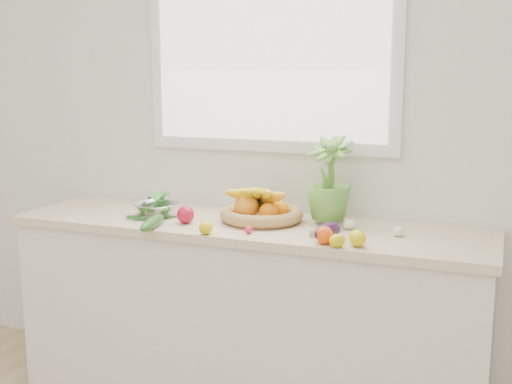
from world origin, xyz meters
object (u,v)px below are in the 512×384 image
at_px(cucumber, 152,223).
at_px(colander_with_spinach, 156,205).
at_px(eggplant, 328,231).
at_px(fruit_basket, 261,210).
at_px(apple, 186,215).
at_px(potted_herb, 329,178).

distance_m(cucumber, colander_with_spinach, 0.25).
distance_m(eggplant, fruit_basket, 0.45).
height_order(apple, fruit_basket, fruit_basket).
bearing_deg(cucumber, colander_with_spinach, 116.52).
bearing_deg(colander_with_spinach, cucumber, -63.48).
bearing_deg(fruit_basket, cucumber, -142.41).
relative_size(potted_herb, colander_with_spinach, 1.60).
distance_m(apple, eggplant, 0.70).
bearing_deg(eggplant, fruit_basket, 149.75).
relative_size(cucumber, colander_with_spinach, 1.15).
xyz_separation_m(apple, eggplant, (0.69, -0.05, -0.00)).
bearing_deg(apple, cucumber, -124.23).
bearing_deg(potted_herb, eggplant, -75.06).
relative_size(fruit_basket, colander_with_spinach, 1.90).
bearing_deg(fruit_basket, colander_with_spinach, -170.17).
bearing_deg(colander_with_spinach, fruit_basket, 9.83).
xyz_separation_m(fruit_basket, colander_with_spinach, (-0.51, -0.09, 0.00)).
bearing_deg(potted_herb, fruit_basket, -166.43).
xyz_separation_m(cucumber, potted_herb, (0.71, 0.38, 0.19)).
height_order(cucumber, colander_with_spinach, colander_with_spinach).
height_order(eggplant, colander_with_spinach, colander_with_spinach).
bearing_deg(apple, colander_with_spinach, 158.08).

